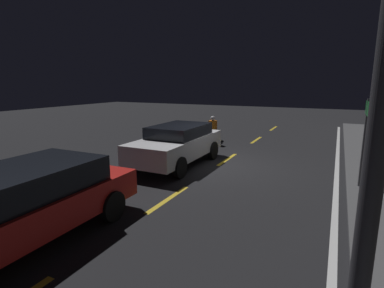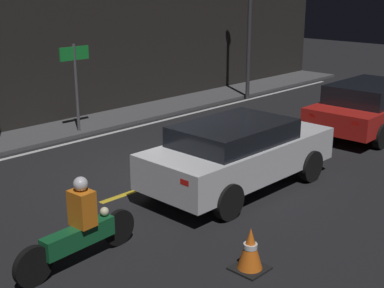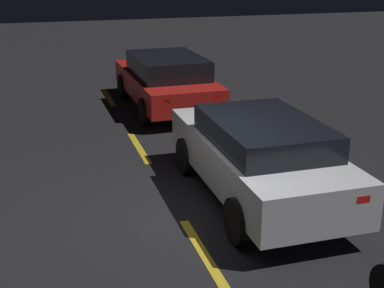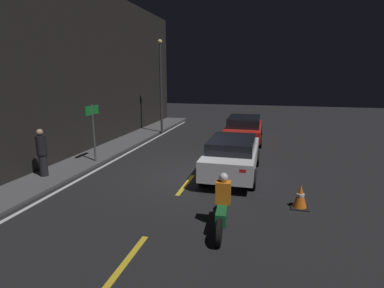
{
  "view_description": "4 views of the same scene",
  "coord_description": "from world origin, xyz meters",
  "views": [
    {
      "loc": [
        9.7,
        3.7,
        2.9
      ],
      "look_at": [
        1.32,
        -0.39,
        1.0
      ],
      "focal_mm": 28.0,
      "sensor_mm": 36.0,
      "label": 1
    },
    {
      "loc": [
        -7.62,
        -7.88,
        4.08
      ],
      "look_at": [
        0.37,
        -0.16,
        0.71
      ],
      "focal_mm": 50.0,
      "sensor_mm": 36.0,
      "label": 2
    },
    {
      "loc": [
        -7.06,
        1.99,
        3.82
      ],
      "look_at": [
        1.15,
        -0.47,
        0.82
      ],
      "focal_mm": 50.0,
      "sensor_mm": 36.0,
      "label": 3
    },
    {
      "loc": [
        -10.31,
        -2.59,
        3.65
      ],
      "look_at": [
        1.2,
        0.34,
        0.92
      ],
      "focal_mm": 28.0,
      "sensor_mm": 36.0,
      "label": 4
    }
  ],
  "objects": [
    {
      "name": "traffic_cone_near",
      "position": [
        -1.96,
        -3.6,
        0.33
      ],
      "size": [
        0.49,
        0.49,
        0.67
      ],
      "color": "black",
      "rests_on": "ground"
    },
    {
      "name": "raised_curb",
      "position": [
        0.0,
        4.95,
        0.05
      ],
      "size": [
        28.0,
        1.71,
        0.1
      ],
      "color": "#4C4C4F",
      "rests_on": "ground"
    },
    {
      "name": "lane_dash_d",
      "position": [
        3.5,
        0.0,
        0.0
      ],
      "size": [
        2.0,
        0.14,
        0.01
      ],
      "color": "gold",
      "rests_on": "ground"
    },
    {
      "name": "shop_sign",
      "position": [
        0.55,
        4.4,
        1.79
      ],
      "size": [
        0.9,
        0.08,
        2.4
      ],
      "color": "#4C4C51",
      "rests_on": "raised_curb"
    },
    {
      "name": "street_lamp",
      "position": [
        7.52,
        3.94,
        3.24
      ],
      "size": [
        0.28,
        0.28,
        5.76
      ],
      "color": "#333338",
      "rests_on": "ground"
    },
    {
      "name": "building_front",
      "position": [
        0.0,
        5.95,
        3.97
      ],
      "size": [
        28.0,
        0.3,
        7.94
      ],
      "color": "black",
      "rests_on": "ground"
    },
    {
      "name": "lane_dash_b",
      "position": [
        -5.5,
        0.0,
        0.0
      ],
      "size": [
        2.0,
        0.14,
        0.01
      ],
      "color": "gold",
      "rests_on": "ground"
    },
    {
      "name": "lane_dash_e",
      "position": [
        8.0,
        0.0,
        0.0
      ],
      "size": [
        2.0,
        0.14,
        0.01
      ],
      "color": "gold",
      "rests_on": "ground"
    },
    {
      "name": "motorcycle",
      "position": [
        -3.6,
        -1.65,
        0.55
      ],
      "size": [
        2.21,
        0.38,
        1.37
      ],
      "rotation": [
        0.0,
        0.0,
        0.07
      ],
      "color": "black",
      "rests_on": "ground"
    },
    {
      "name": "sedan_white",
      "position": [
        0.45,
        -1.4,
        0.78
      ],
      "size": [
        4.35,
        1.9,
        1.43
      ],
      "rotation": [
        0.0,
        0.0,
        -0.0
      ],
      "color": "silver",
      "rests_on": "ground"
    },
    {
      "name": "ground_plane",
      "position": [
        0.0,
        0.0,
        0.0
      ],
      "size": [
        56.0,
        56.0,
        0.0
      ],
      "primitive_type": "plane",
      "color": "black"
    },
    {
      "name": "taxi_red",
      "position": [
        6.43,
        -1.34,
        0.77
      ],
      "size": [
        4.61,
        2.07,
        1.42
      ],
      "rotation": [
        0.0,
        0.0,
        0.02
      ],
      "color": "red",
      "rests_on": "ground"
    },
    {
      "name": "lane_dash_c",
      "position": [
        -1.0,
        0.0,
        0.0
      ],
      "size": [
        2.0,
        0.14,
        0.01
      ],
      "color": "gold",
      "rests_on": "ground"
    },
    {
      "name": "lane_solid_kerb",
      "position": [
        0.0,
        3.84,
        0.0
      ],
      "size": [
        25.2,
        0.14,
        0.01
      ],
      "color": "silver",
      "rests_on": "ground"
    },
    {
      "name": "pedestrian",
      "position": [
        -1.65,
        5.12,
        0.97
      ],
      "size": [
        0.34,
        0.34,
        1.71
      ],
      "color": "black",
      "rests_on": "raised_curb"
    }
  ]
}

